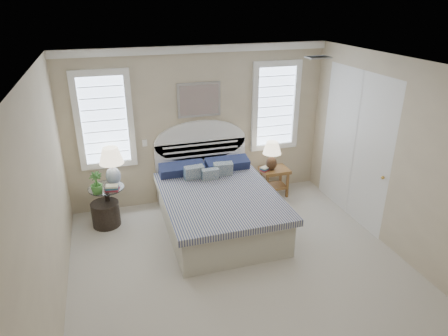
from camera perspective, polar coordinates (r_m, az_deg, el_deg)
floor at (r=5.42m, az=3.45°, el=-15.70°), size 4.50×5.00×0.01m
ceiling at (r=4.27m, az=4.34°, el=13.71°), size 4.50×5.00×0.01m
wall_back at (r=6.91m, az=-3.55°, el=5.98°), size 4.50×0.02×2.70m
wall_left at (r=4.48m, az=-24.33°, el=-6.29°), size 0.02×5.00×2.70m
wall_right at (r=5.83m, az=25.00°, el=0.36°), size 0.02×5.00×2.70m
crown_molding at (r=6.61m, az=-3.75°, el=16.61°), size 4.50×0.08×0.12m
hvac_vent at (r=5.50m, az=13.31°, el=15.13°), size 0.30×0.20×0.02m
switch_plate at (r=6.82m, az=-11.26°, el=3.53°), size 0.08×0.01×0.12m
window_left at (r=6.65m, az=-16.72°, el=6.56°), size 0.90×0.06×1.60m
window_right at (r=7.27m, az=7.34°, el=8.75°), size 0.90×0.06×1.60m
painting at (r=6.75m, az=-3.56°, el=9.69°), size 0.74×0.04×0.58m
closet_door at (r=6.73m, az=18.11°, el=2.99°), size 0.02×1.80×2.40m
bed at (r=6.36m, az=-1.06°, el=-5.06°), size 1.72×2.28×1.47m
side_table_left at (r=6.69m, az=-16.27°, el=-4.54°), size 0.56×0.56×0.63m
nightstand_right at (r=7.35m, az=7.19°, el=-1.14°), size 0.50×0.40×0.53m
floor_pot at (r=6.71m, az=-16.52°, el=-6.32°), size 0.54×0.54×0.40m
lamp_left at (r=6.52m, az=-15.76°, el=0.84°), size 0.50×0.50×0.63m
lamp_right at (r=7.14m, az=6.86°, el=2.20°), size 0.39×0.39×0.53m
potted_plant at (r=6.35m, az=-17.79°, el=-2.07°), size 0.24×0.24×0.35m
books_left at (r=6.44m, az=-15.71°, el=-2.77°), size 0.23×0.18×0.08m
books_right at (r=7.19m, az=5.87°, el=-0.11°), size 0.21×0.18×0.07m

